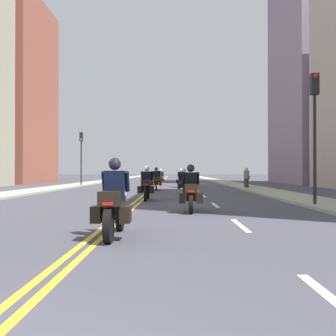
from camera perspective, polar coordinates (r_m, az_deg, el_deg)
ground_plane at (r=50.07m, az=-1.07°, el=-2.03°), size 264.00×264.00×0.00m
sidewalk_left at (r=50.90m, az=-9.76°, el=-1.93°), size 2.37×144.00×0.12m
sidewalk_right at (r=50.42m, az=7.71°, el=-1.95°), size 2.37×144.00×0.12m
centreline_yellow_inner at (r=50.08m, az=-1.20°, el=-2.03°), size 0.12×132.00×0.01m
centreline_yellow_outer at (r=50.07m, az=-0.93°, el=-2.03°), size 0.12×132.00×0.01m
lane_dashes_white at (r=31.11m, az=3.84°, el=-2.97°), size 0.14×56.40×0.01m
building_left_2 at (r=51.61m, az=-21.96°, el=10.02°), size 8.52×12.65×21.46m
building_right_2 at (r=48.55m, az=20.44°, el=11.87°), size 7.64×13.61×23.44m
motorcycle_0 at (r=8.27m, az=-7.72°, el=-5.31°), size 0.76×2.26×1.64m
motorcycle_1 at (r=13.33m, az=3.27°, el=-3.50°), size 0.77×2.16×1.59m
motorcycle_2 at (r=18.64m, az=-3.07°, el=-2.58°), size 0.77×2.24×1.62m
motorcycle_3 at (r=23.99m, az=2.29°, el=-2.18°), size 0.77×2.14×1.55m
motorcycle_4 at (r=28.83m, az=-1.70°, el=-1.84°), size 0.78×2.20×1.67m
motorcycle_5 at (r=33.78m, az=1.86°, el=-1.69°), size 0.78×2.16×1.58m
motorcycle_6 at (r=39.19m, az=-1.05°, el=-1.51°), size 0.76×2.10×1.61m
traffic_light_near at (r=16.12m, az=20.22°, el=7.10°), size 0.28×0.38×5.04m
traffic_light_far at (r=37.63m, az=-12.30°, el=2.64°), size 0.28×0.38×4.97m
pedestrian_0 at (r=31.08m, az=11.15°, el=-1.40°), size 0.43×0.47×1.66m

